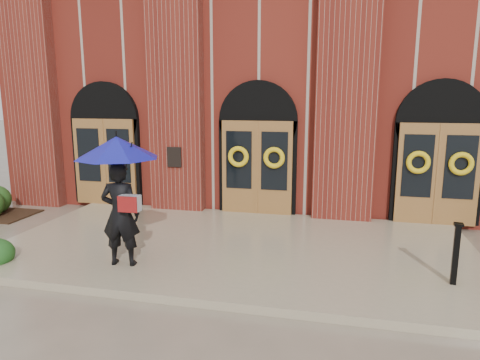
% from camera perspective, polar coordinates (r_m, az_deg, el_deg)
% --- Properties ---
extents(ground, '(90.00, 90.00, 0.00)m').
position_cam_1_polar(ground, '(9.25, -1.01, -9.64)').
color(ground, gray).
rests_on(ground, ground).
extents(landing, '(10.00, 5.30, 0.15)m').
position_cam_1_polar(landing, '(9.36, -0.78, -8.90)').
color(landing, tan).
rests_on(landing, ground).
extents(church_building, '(16.20, 12.53, 7.00)m').
position_cam_1_polar(church_building, '(17.31, 6.15, 11.75)').
color(church_building, maroon).
rests_on(church_building, ground).
extents(man_with_umbrella, '(1.71, 1.71, 2.42)m').
position_cam_1_polar(man_with_umbrella, '(8.09, -15.89, 0.47)').
color(man_with_umbrella, black).
rests_on(man_with_umbrella, landing).
extents(metal_post, '(0.16, 0.16, 1.07)m').
position_cam_1_polar(metal_post, '(8.09, 26.83, -8.62)').
color(metal_post, black).
rests_on(metal_post, landing).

